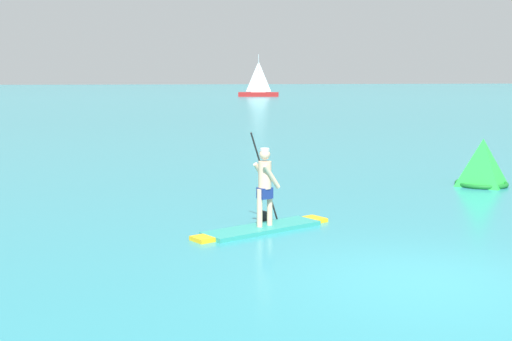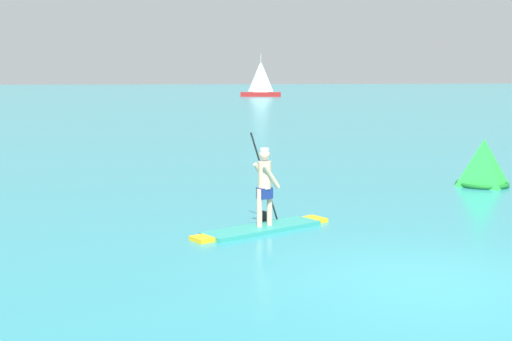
# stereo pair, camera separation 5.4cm
# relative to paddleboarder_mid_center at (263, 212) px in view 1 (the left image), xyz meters

# --- Properties ---
(ground) EXTENTS (440.00, 440.00, 0.00)m
(ground) POSITION_rel_paddleboarder_mid_center_xyz_m (1.73, -3.74, -0.36)
(ground) COLOR teal
(paddleboarder_mid_center) EXTENTS (3.00, 1.86, 1.98)m
(paddleboarder_mid_center) POSITION_rel_paddleboarder_mid_center_xyz_m (0.00, 0.00, 0.00)
(paddleboarder_mid_center) COLOR teal
(paddleboarder_mid_center) RESTS_ON ground
(race_marker_buoy) EXTENTS (1.44, 1.44, 1.32)m
(race_marker_buoy) POSITION_rel_paddleboarder_mid_center_xyz_m (7.03, 4.29, 0.23)
(race_marker_buoy) COLOR green
(race_marker_buoy) RESTS_ON ground
(sailboat_right_horizon) EXTENTS (5.95, 2.90, 6.00)m
(sailboat_right_horizon) POSITION_rel_paddleboarder_mid_center_xyz_m (15.43, 83.07, 0.33)
(sailboat_right_horizon) COLOR #A51E1E
(sailboat_right_horizon) RESTS_ON ground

